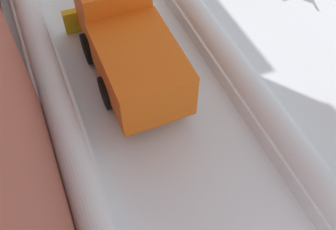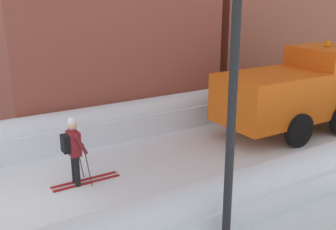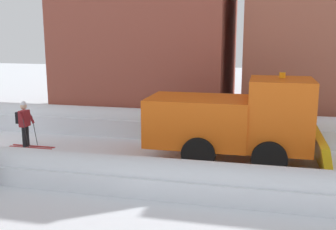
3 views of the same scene
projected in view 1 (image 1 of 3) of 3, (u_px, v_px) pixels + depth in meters
The scene contains 4 objects.
ground_plane at pixel (133, 62), 13.86m from camera, with size 80.00×80.00×0.00m, color white.
snowbank_left at pixel (48, 74), 12.73m from camera, with size 1.10×36.00×1.21m.
snowbank_right at pixel (208, 32), 14.19m from camera, with size 1.10×36.00×1.01m.
plow_truck at pixel (126, 40), 12.40m from camera, with size 3.20×5.98×3.12m.
Camera 1 is at (-2.64, 0.40, 9.91)m, focal length 40.99 mm.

